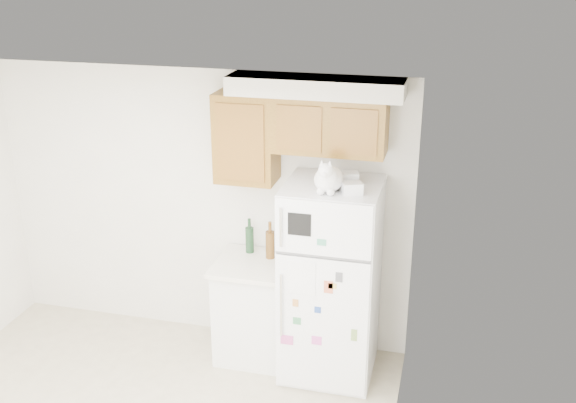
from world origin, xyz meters
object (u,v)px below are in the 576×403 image
(refrigerator, at_px, (330,282))
(storage_box_back, at_px, (347,178))
(cat, at_px, (328,178))
(storage_box_front, at_px, (352,188))
(base_counter, at_px, (254,308))
(bottle_amber, at_px, (270,240))
(bottle_green, at_px, (250,236))

(refrigerator, bearing_deg, storage_box_back, 27.35)
(refrigerator, relative_size, cat, 4.22)
(cat, relative_size, storage_box_front, 2.68)
(base_counter, height_order, storage_box_front, storage_box_front)
(cat, distance_m, bottle_amber, 0.97)
(refrigerator, bearing_deg, base_counter, 173.91)
(bottle_green, bearing_deg, storage_box_back, -12.67)
(base_counter, distance_m, bottle_amber, 0.65)
(cat, distance_m, storage_box_front, 0.20)
(bottle_green, relative_size, bottle_amber, 0.95)
(bottle_green, distance_m, bottle_amber, 0.22)
(refrigerator, relative_size, bottle_amber, 5.06)
(refrigerator, height_order, base_counter, refrigerator)
(cat, height_order, bottle_green, cat)
(storage_box_front, bearing_deg, base_counter, 142.75)
(bottle_green, bearing_deg, base_counter, -63.96)
(bottle_green, xyz_separation_m, bottle_amber, (0.21, -0.07, 0.01))
(cat, bearing_deg, refrigerator, 86.60)
(storage_box_back, relative_size, storage_box_front, 1.20)
(bottle_green, bearing_deg, storage_box_front, -23.31)
(storage_box_front, distance_m, bottle_amber, 1.05)
(storage_box_front, bearing_deg, storage_box_back, 87.63)
(storage_box_front, relative_size, bottle_amber, 0.45)
(base_counter, height_order, bottle_amber, bottle_amber)
(storage_box_front, bearing_deg, refrigerator, 115.43)
(refrigerator, xyz_separation_m, cat, (-0.01, -0.15, 0.96))
(storage_box_back, height_order, bottle_amber, storage_box_back)
(storage_box_back, xyz_separation_m, bottle_amber, (-0.67, 0.13, -0.66))
(refrigerator, height_order, cat, cat)
(base_counter, xyz_separation_m, bottle_amber, (0.12, 0.11, 0.63))
(base_counter, xyz_separation_m, cat, (0.68, -0.23, 1.34))
(base_counter, xyz_separation_m, storage_box_back, (0.79, -0.02, 1.29))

